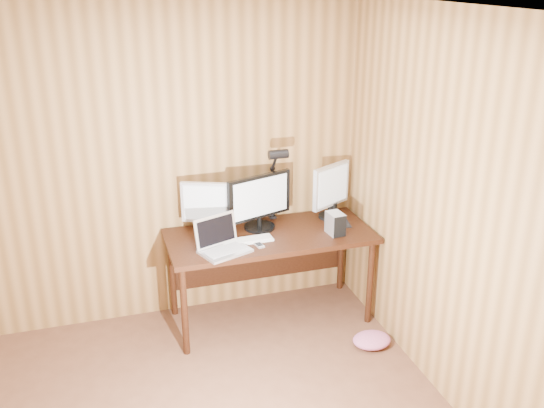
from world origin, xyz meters
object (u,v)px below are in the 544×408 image
hard_drive (335,224)px  mouse (338,222)px  laptop (221,242)px  monitor_right (331,189)px  speaker (334,210)px  phone (259,245)px  desk (267,244)px  keyboard (247,240)px  monitor_center (259,201)px  monitor_left (205,206)px  desk_lamp (276,173)px

hard_drive → mouse: bearing=55.2°
laptop → mouse: bearing=-10.2°
hard_drive → monitor_right: bearing=69.1°
hard_drive → speaker: bearing=63.6°
mouse → monitor_right: bearing=111.7°
phone → laptop: bearing=167.8°
desk → keyboard: bearing=-144.1°
keyboard → speaker: speaker is taller
mouse → phone: size_ratio=0.97×
monitor_center → phone: bearing=-125.2°
monitor_left → desk_lamp: bearing=27.7°
speaker → hard_drive: bearing=-111.1°
monitor_center → keyboard: 0.35m
monitor_right → laptop: 1.07m
monitor_center → monitor_left: size_ratio=1.32×
hard_drive → speaker: 0.36m
phone → speaker: size_ratio=0.94×
desk → mouse: (0.58, -0.05, 0.14)m
monitor_right → hard_drive: (-0.09, -0.32, -0.16)m
desk_lamp → hard_drive: bearing=-50.5°
monitor_right → desk_lamp: bearing=146.0°
phone → desk_lamp: 0.63m
desk → keyboard: keyboard is taller
monitor_center → hard_drive: size_ratio=3.17×
desk → desk_lamp: size_ratio=2.39×
monitor_center → laptop: size_ratio=1.31×
desk_lamp → desk: bearing=-132.5°
monitor_right → hard_drive: size_ratio=2.63×
keyboard → speaker: size_ratio=3.43×
desk → phone: bearing=-119.4°
desk → mouse: mouse is taller
monitor_left → speaker: (1.08, 0.02, -0.16)m
monitor_right → speaker: (0.04, 0.01, -0.19)m
keyboard → speaker: (0.82, 0.27, 0.05)m
monitor_left → speaker: 1.10m
desk → mouse: size_ratio=14.90×
speaker → desk_lamp: (-0.50, 0.04, 0.36)m
monitor_right → phone: monitor_right is taller
hard_drive → desk_lamp: size_ratio=0.26×
monitor_left → keyboard: monitor_left is taller
laptop → desk_lamp: (0.54, 0.39, 0.35)m
desk → monitor_center: bearing=125.4°
monitor_right → hard_drive: bearing=-133.7°
laptop → desk_lamp: 0.76m
phone → desk_lamp: size_ratio=0.17×
mouse → keyboard: bearing=-152.2°
desk → laptop: size_ratio=3.83×
hard_drive → phone: 0.63m
monitor_left → mouse: monitor_left is taller
monitor_left → hard_drive: monitor_left is taller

